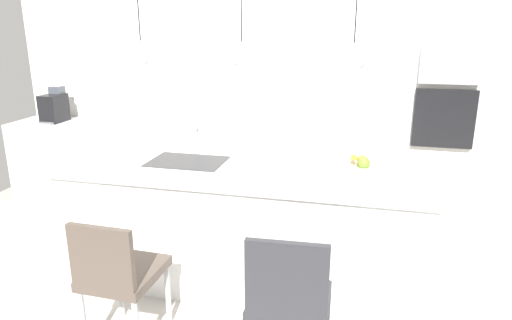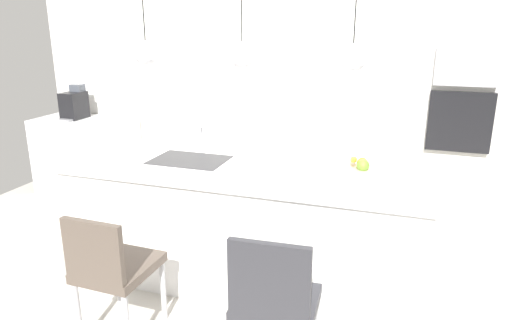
# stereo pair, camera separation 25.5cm
# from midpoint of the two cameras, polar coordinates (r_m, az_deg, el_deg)

# --- Properties ---
(floor) EXTENTS (6.60, 6.60, 0.00)m
(floor) POSITION_cam_midpoint_polar(r_m,az_deg,el_deg) (3.73, -3.57, -14.43)
(floor) COLOR #BCB7AD
(floor) RESTS_ON ground
(back_wall) EXTENTS (6.00, 0.10, 2.60)m
(back_wall) POSITION_cam_midpoint_polar(r_m,az_deg,el_deg) (4.83, 2.01, 9.22)
(back_wall) COLOR silver
(back_wall) RESTS_ON ground
(kitchen_island) EXTENTS (2.68, 0.87, 0.93)m
(kitchen_island) POSITION_cam_midpoint_polar(r_m,az_deg,el_deg) (3.51, -3.70, -7.91)
(kitchen_island) COLOR white
(kitchen_island) RESTS_ON ground
(sink_basin) EXTENTS (0.56, 0.40, 0.02)m
(sink_basin) POSITION_cam_midpoint_polar(r_m,az_deg,el_deg) (3.50, -10.55, -0.28)
(sink_basin) COLOR #2D2D30
(sink_basin) RESTS_ON kitchen_island
(faucet) EXTENTS (0.02, 0.17, 0.22)m
(faucet) POSITION_cam_midpoint_polar(r_m,az_deg,el_deg) (3.65, -9.32, 2.88)
(faucet) COLOR silver
(faucet) RESTS_ON kitchen_island
(fruit_bowl) EXTENTS (0.30, 0.30, 0.16)m
(fruit_bowl) POSITION_cam_midpoint_polar(r_m,az_deg,el_deg) (3.21, 10.60, -0.95)
(fruit_bowl) COLOR beige
(fruit_bowl) RESTS_ON kitchen_island
(side_counter) EXTENTS (1.10, 0.60, 0.87)m
(side_counter) POSITION_cam_midpoint_polar(r_m,az_deg,el_deg) (5.68, -23.34, 0.04)
(side_counter) COLOR white
(side_counter) RESTS_ON ground
(coffee_machine) EXTENTS (0.20, 0.35, 0.38)m
(coffee_machine) POSITION_cam_midpoint_polar(r_m,az_deg,el_deg) (5.62, -24.85, 5.92)
(coffee_machine) COLOR black
(coffee_machine) RESTS_ON side_counter
(microwave) EXTENTS (0.54, 0.08, 0.34)m
(microwave) POSITION_cam_midpoint_polar(r_m,az_deg,el_deg) (4.68, 21.35, 10.79)
(microwave) COLOR #9E9EA3
(microwave) RESTS_ON back_wall
(oven) EXTENTS (0.56, 0.08, 0.56)m
(oven) POSITION_cam_midpoint_polar(r_m,az_deg,el_deg) (4.74, 20.72, 4.80)
(oven) COLOR black
(oven) RESTS_ON back_wall
(chair_near) EXTENTS (0.42, 0.48, 0.86)m
(chair_near) POSITION_cam_midpoint_polar(r_m,az_deg,el_deg) (2.96, -19.04, -13.06)
(chair_near) COLOR brown
(chair_near) RESTS_ON ground
(chair_middle) EXTENTS (0.47, 0.44, 0.88)m
(chair_middle) POSITION_cam_midpoint_polar(r_m,az_deg,el_deg) (2.61, 1.14, -16.68)
(chair_middle) COLOR #333338
(chair_middle) RESTS_ON ground
(pendant_light_left) EXTENTS (0.18, 0.18, 0.78)m
(pendant_light_left) POSITION_cam_midpoint_polar(r_m,az_deg,el_deg) (3.50, -16.06, 12.52)
(pendant_light_left) COLOR silver
(pendant_light_center) EXTENTS (0.18, 0.18, 0.78)m
(pendant_light_center) POSITION_cam_midpoint_polar(r_m,az_deg,el_deg) (3.20, -4.12, 12.78)
(pendant_light_center) COLOR silver
(pendant_light_right) EXTENTS (0.18, 0.18, 0.78)m
(pendant_light_right) POSITION_cam_midpoint_polar(r_m,az_deg,el_deg) (3.06, 9.56, 12.42)
(pendant_light_right) COLOR silver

